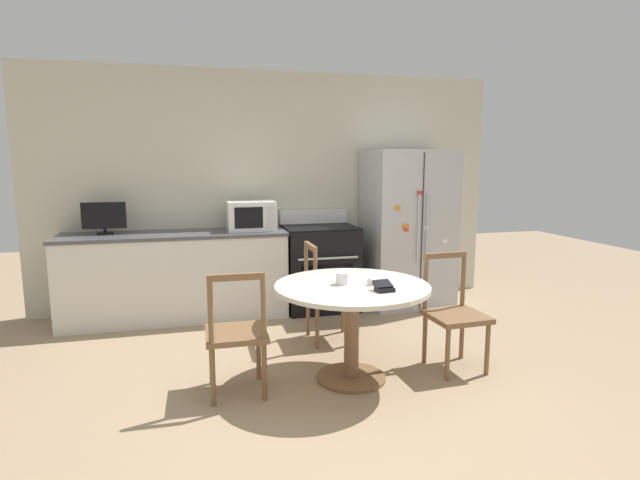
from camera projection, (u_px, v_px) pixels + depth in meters
name	position (u px, v px, depth m)	size (l,w,h in m)	color
ground_plane	(340.00, 408.00, 3.32)	(14.00, 14.00, 0.00)	#9E8466
back_wall	(273.00, 190.00, 5.64)	(5.20, 0.10, 2.60)	beige
kitchen_counter	(176.00, 276.00, 5.16)	(2.27, 0.64, 0.90)	silver
refrigerator	(407.00, 228.00, 5.66)	(0.92, 0.77, 1.75)	#B2B5BA
oven_range	(320.00, 267.00, 5.52)	(0.78, 0.68, 1.08)	black
microwave	(251.00, 216.00, 5.27)	(0.50, 0.37, 0.31)	white
countertop_tv	(104.00, 217.00, 4.96)	(0.42, 0.16, 0.32)	black
dining_table	(352.00, 304.00, 3.67)	(1.14, 1.14, 0.73)	beige
dining_chair_right	(454.00, 315.00, 3.91)	(0.44, 0.44, 0.90)	brown
dining_chair_left	(236.00, 334.00, 3.46)	(0.43, 0.43, 0.90)	brown
dining_chair_far	(328.00, 294.00, 4.51)	(0.42, 0.42, 0.90)	brown
candle_glass	(342.00, 279.00, 3.64)	(0.09, 0.09, 0.09)	silver
folded_napkin	(376.00, 280.00, 3.66)	(0.16, 0.12, 0.05)	silver
wallet	(384.00, 287.00, 3.46)	(0.13, 0.14, 0.07)	black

